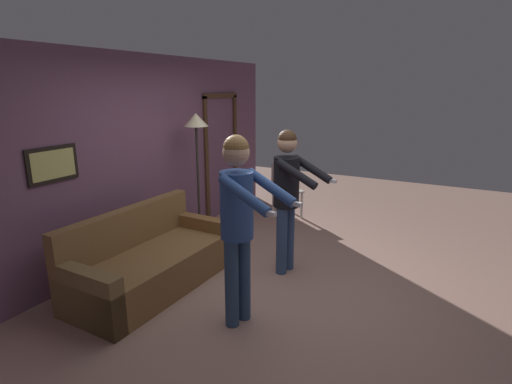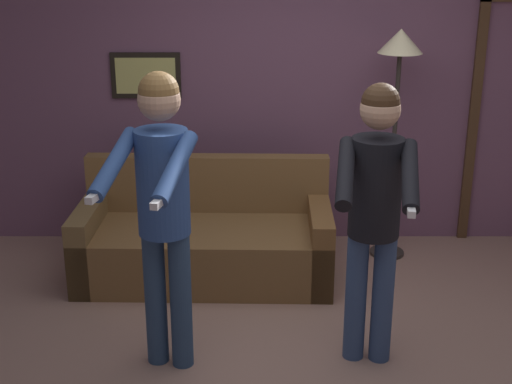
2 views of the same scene
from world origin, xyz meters
The scene contains 7 objects.
ground_plane centered at (0.00, 0.00, 0.00)m, with size 12.00×12.00×0.00m, color #A37B6C.
back_wall_assembly centered at (0.02, 2.03, 1.30)m, with size 6.40×0.10×2.60m.
couch centered at (-0.70, 1.24, 0.28)m, with size 1.92×0.89×0.87m.
torchiere_lamp centered at (0.77, 1.63, 1.54)m, with size 0.34×0.34×1.83m.
person_standing_left centered at (-0.84, 0.00, 1.10)m, with size 0.54×0.75×1.79m.
person_standing_right centered at (0.37, 0.05, 1.04)m, with size 0.50×0.72×1.72m.
dining_chair_distant centered at (2.24, 0.95, 0.53)m, with size 0.59×0.59×0.93m.
Camera 1 is at (-3.76, -1.73, 2.19)m, focal length 28.00 mm.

